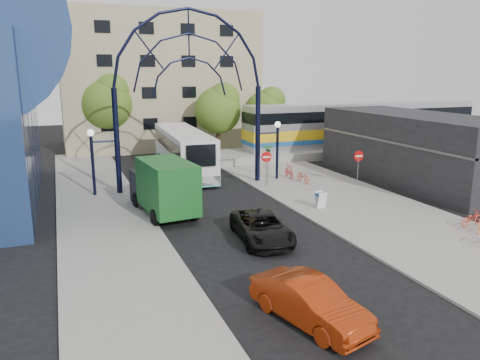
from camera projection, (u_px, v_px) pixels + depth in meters
name	position (u px, v px, depth m)	size (l,w,h in m)	color
ground	(279.00, 260.00, 20.30)	(120.00, 120.00, 0.00)	black
sidewalk_east	(375.00, 214.00, 26.75)	(8.00, 56.00, 0.12)	gray
plaza_west	(110.00, 234.00, 23.44)	(5.00, 50.00, 0.12)	gray
gateway_arch	(189.00, 63.00, 31.08)	(13.64, 0.44, 12.10)	black
stop_sign	(266.00, 160.00, 32.44)	(0.80, 0.07, 2.50)	slate
do_not_enter_sign	(358.00, 159.00, 32.82)	(0.76, 0.07, 2.48)	slate
street_name_sign	(268.00, 157.00, 33.10)	(0.70, 0.70, 2.80)	slate
sandwich_board	(321.00, 198.00, 27.54)	(0.55, 0.61, 0.99)	white
commercial_block_east	(416.00, 148.00, 34.47)	(6.00, 16.00, 5.00)	black
apartment_block	(157.00, 81.00, 51.17)	(20.00, 12.10, 14.00)	tan
train_platform	(362.00, 149.00, 47.25)	(32.00, 5.00, 0.80)	gray
train_car	(364.00, 124.00, 46.69)	(25.10, 3.05, 4.20)	#B7B7BC
tree_north_a	(219.00, 108.00, 44.96)	(4.48, 4.48, 7.00)	#382314
tree_north_b	(107.00, 101.00, 44.90)	(5.12, 5.12, 8.00)	#382314
tree_north_c	(267.00, 108.00, 48.97)	(4.16, 4.16, 6.50)	#382314
city_bus	(183.00, 151.00, 37.49)	(3.52, 12.63, 3.43)	white
green_truck	(163.00, 187.00, 26.63)	(2.95, 6.55, 3.21)	black
black_suv	(262.00, 227.00, 22.52)	(2.24, 4.87, 1.35)	black
red_sedan	(310.00, 302.00, 15.13)	(1.55, 4.44, 1.46)	#932709
bike_near_a	(303.00, 176.00, 33.96)	(0.63, 1.81, 0.95)	#CC4F28
bike_near_b	(289.00, 171.00, 35.57)	(0.47, 1.66, 1.00)	red
bike_far_a	(472.00, 218.00, 24.40)	(0.55, 1.57, 0.82)	#F24C30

